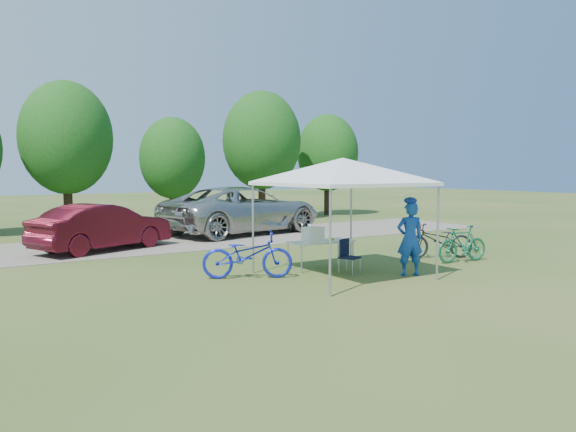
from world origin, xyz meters
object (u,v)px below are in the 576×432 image
folding_table (321,243)px  sedan (103,227)px  folding_chair (347,253)px  bike_blue (248,255)px  minivan (243,210)px  cooler (313,234)px  bike_dark (439,240)px  bike_green (463,244)px  cyclist (410,239)px

folding_table → sedan: 7.14m
folding_chair → bike_blue: bearing=141.3°
bike_blue → minivan: size_ratio=0.31×
folding_chair → bike_blue: size_ratio=0.40×
folding_table → bike_blue: (-2.17, -0.15, -0.11)m
cooler → bike_dark: (3.94, -0.54, -0.37)m
folding_table → bike_green: size_ratio=1.03×
folding_chair → minivan: 8.92m
bike_dark → cyclist: bearing=-34.6°
bike_blue → sedan: sedan is taller
cooler → folding_chair: bearing=-67.1°
folding_table → sedan: sedan is taller
folding_chair → minivan: minivan is taller
bike_blue → bike_dark: bike_blue is taller
folding_chair → minivan: bearing=56.4°
folding_table → cooler: bearing=180.0°
bike_green → cyclist: bearing=-69.8°
cyclist → cooler: bearing=-30.2°
folding_table → bike_dark: 3.74m
folding_chair → cooler: (-0.37, 0.88, 0.39)m
cyclist → bike_green: cyclist is taller
cooler → cyclist: bearing=-54.2°
bike_blue → bike_green: (5.88, -1.18, -0.05)m
folding_table → bike_dark: size_ratio=0.87×
cyclist → sedan: cyclist is taller
cooler → minivan: bearing=73.6°
cooler → bike_dark: bearing=-7.7°
bike_dark → minivan: minivan is taller
bike_blue → bike_dark: size_ratio=1.06×
bike_blue → sedan: 6.42m
minivan → sedan: size_ratio=1.51×
folding_chair → bike_dark: 3.59m
bike_blue → sedan: bearing=41.5°
bike_blue → minivan: minivan is taller
cyclist → minivan: 9.78m
cooler → sedan: (-3.49, 6.08, -0.14)m
folding_chair → bike_dark: size_ratio=0.42×
cyclist → minivan: size_ratio=0.26×
folding_table → bike_blue: 2.18m
folding_chair → cyclist: 1.50m
folding_chair → bike_blue: (-2.30, 0.73, 0.06)m
folding_chair → bike_dark: (3.57, 0.34, 0.03)m
cooler → sedan: bearing=119.9°
cooler → folding_table: bearing=-0.0°
folding_chair → cyclist: (1.01, -1.04, 0.38)m
folding_chair → sedan: size_ratio=0.19×
minivan → bike_dark: bearing=-179.4°
folding_chair → cooler: cooler is taller
folding_table → bike_blue: size_ratio=0.82×
bike_dark → sedan: 9.95m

